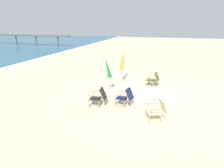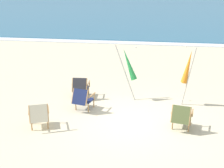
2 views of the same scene
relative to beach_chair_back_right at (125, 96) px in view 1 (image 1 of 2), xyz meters
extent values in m
plane|color=beige|center=(1.79, -0.54, -0.43)|extent=(80.00, 80.00, 0.00)
cube|color=#19234C|center=(0.04, 0.15, -0.11)|extent=(0.62, 0.59, 0.04)
cube|color=#19234C|center=(-0.04, -0.18, 0.13)|extent=(0.54, 0.35, 0.49)
cylinder|color=#AD7F4C|center=(-0.14, 0.42, -0.27)|extent=(0.04, 0.04, 0.32)
cylinder|color=#AD7F4C|center=(0.31, 0.31, -0.27)|extent=(0.04, 0.04, 0.32)
cylinder|color=#AD7F4C|center=(-0.24, 0.00, -0.27)|extent=(0.04, 0.04, 0.32)
cylinder|color=#AD7F4C|center=(0.21, -0.11, -0.27)|extent=(0.04, 0.04, 0.32)
cube|color=#AD7F4C|center=(-0.24, 0.20, 0.11)|extent=(0.16, 0.52, 0.02)
cylinder|color=#AD7F4C|center=(-0.20, 0.38, 0.00)|extent=(0.04, 0.04, 0.22)
cube|color=#AD7F4C|center=(0.30, 0.07, 0.11)|extent=(0.16, 0.52, 0.02)
cylinder|color=#AD7F4C|center=(0.35, 0.25, 0.00)|extent=(0.04, 0.04, 0.22)
cylinder|color=#AD7F4C|center=(-0.29, -0.12, 0.13)|extent=(0.10, 0.25, 0.49)
cylinder|color=#AD7F4C|center=(0.20, -0.24, 0.13)|extent=(0.10, 0.25, 0.49)
cube|color=#28282D|center=(-0.34, 1.26, -0.11)|extent=(0.55, 0.51, 0.04)
cube|color=#28282D|center=(-0.32, 0.91, 0.13)|extent=(0.51, 0.27, 0.49)
cylinder|color=#AD7F4C|center=(-0.59, 1.46, -0.27)|extent=(0.04, 0.04, 0.32)
cylinder|color=#AD7F4C|center=(-0.12, 1.49, -0.27)|extent=(0.04, 0.04, 0.32)
cylinder|color=#AD7F4C|center=(-0.56, 1.03, -0.27)|extent=(0.04, 0.04, 0.32)
cylinder|color=#AD7F4C|center=(-0.10, 1.06, -0.27)|extent=(0.04, 0.04, 0.32)
cube|color=#AD7F4C|center=(-0.62, 1.22, 0.11)|extent=(0.07, 0.53, 0.02)
cylinder|color=#AD7F4C|center=(-0.63, 1.41, 0.00)|extent=(0.04, 0.04, 0.22)
cube|color=#AD7F4C|center=(-0.06, 1.25, 0.11)|extent=(0.07, 0.53, 0.02)
cylinder|color=#AD7F4C|center=(-0.07, 1.44, 0.00)|extent=(0.04, 0.04, 0.22)
cylinder|color=#AD7F4C|center=(-0.58, 0.90, 0.13)|extent=(0.05, 0.25, 0.49)
cylinder|color=#AD7F4C|center=(-0.07, 0.93, 0.13)|extent=(0.05, 0.25, 0.49)
cube|color=#515B33|center=(3.20, -0.77, -0.11)|extent=(0.61, 0.58, 0.04)
cube|color=#515B33|center=(3.13, -1.10, 0.13)|extent=(0.53, 0.32, 0.50)
cylinder|color=#AD7F4C|center=(3.02, -0.51, -0.27)|extent=(0.04, 0.04, 0.32)
cylinder|color=#AD7F4C|center=(3.47, -0.60, -0.27)|extent=(0.04, 0.04, 0.32)
cylinder|color=#AD7F4C|center=(2.93, -0.93, -0.27)|extent=(0.04, 0.04, 0.32)
cylinder|color=#AD7F4C|center=(3.38, -1.03, -0.27)|extent=(0.04, 0.04, 0.32)
cube|color=#AD7F4C|center=(2.92, -0.73, 0.11)|extent=(0.14, 0.52, 0.02)
cylinder|color=#AD7F4C|center=(2.96, -0.54, 0.00)|extent=(0.04, 0.04, 0.22)
cube|color=#AD7F4C|center=(3.47, -0.84, 0.11)|extent=(0.14, 0.52, 0.02)
cylinder|color=#AD7F4C|center=(3.51, -0.66, 0.00)|extent=(0.04, 0.04, 0.22)
cylinder|color=#AD7F4C|center=(2.88, -1.04, 0.13)|extent=(0.09, 0.23, 0.50)
cylinder|color=#AD7F4C|center=(3.38, -1.15, 0.13)|extent=(0.09, 0.23, 0.50)
cube|color=beige|center=(-1.02, -1.30, -0.11)|extent=(0.66, 0.64, 0.04)
cube|color=beige|center=(-0.90, -1.60, 0.14)|extent=(0.53, 0.37, 0.50)
cylinder|color=#AD7F4C|center=(-1.32, -1.18, -0.27)|extent=(0.04, 0.04, 0.32)
cylinder|color=#AD7F4C|center=(-0.88, -1.01, -0.27)|extent=(0.04, 0.04, 0.32)
cylinder|color=#AD7F4C|center=(-1.16, -1.59, -0.27)|extent=(0.04, 0.04, 0.32)
cylinder|color=#AD7F4C|center=(-0.72, -1.42, -0.27)|extent=(0.04, 0.04, 0.32)
cube|color=#AD7F4C|center=(-1.27, -1.42, 0.11)|extent=(0.22, 0.51, 0.02)
cylinder|color=#AD7F4C|center=(-1.34, -1.24, 0.00)|extent=(0.04, 0.04, 0.22)
cube|color=#AD7F4C|center=(-0.75, -1.22, 0.11)|extent=(0.22, 0.51, 0.02)
cylinder|color=#AD7F4C|center=(-0.82, -1.04, 0.00)|extent=(0.04, 0.04, 0.22)
cylinder|color=#AD7F4C|center=(-1.14, -1.69, 0.14)|extent=(0.11, 0.21, 0.50)
cylinder|color=#AD7F4C|center=(-0.67, -1.51, 0.14)|extent=(0.11, 0.21, 0.50)
cylinder|color=#B7B2A8|center=(1.28, 1.28, 0.55)|extent=(0.80, 0.27, 1.97)
cone|color=#23843D|center=(1.41, 1.25, 0.89)|extent=(0.67, 0.39, 1.15)
sphere|color=#B7B2A8|center=(1.66, 1.18, 1.52)|extent=(0.06, 0.06, 0.06)
cylinder|color=#B7B2A8|center=(3.48, 0.93, 0.61)|extent=(0.37, 0.19, 2.08)
cone|color=orange|center=(3.42, 0.95, 0.97)|extent=(0.46, 0.36, 1.18)
sphere|color=#B7B2A8|center=(3.32, 0.99, 1.64)|extent=(0.06, 0.06, 0.06)
cube|color=brown|center=(18.60, 19.95, 1.12)|extent=(0.90, 14.85, 0.16)
cylinder|color=brown|center=(18.60, 14.38, 0.35)|extent=(0.20, 0.20, 1.55)
cylinder|color=brown|center=(18.60, 18.09, 0.35)|extent=(0.20, 0.20, 1.55)
cylinder|color=brown|center=(18.60, 21.80, 0.35)|extent=(0.20, 0.20, 1.55)
camera|label=1|loc=(-7.93, -1.72, 3.07)|focal=32.00mm
camera|label=2|loc=(2.33, -9.33, 3.97)|focal=50.00mm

